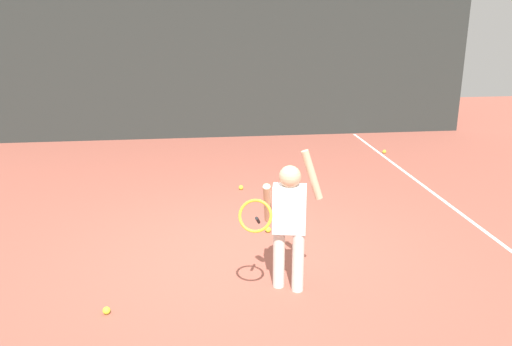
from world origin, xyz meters
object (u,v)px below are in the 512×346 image
Objects in this scene: tennis_player at (288,217)px; tennis_ball_2 at (107,310)px; tennis_ball_0 at (241,187)px; tennis_ball_1 at (268,230)px; tennis_ball_3 at (384,152)px.

tennis_ball_2 is at bearing -159.51° from tennis_player.
tennis_ball_0 is (-0.16, 2.92, -0.69)m from tennis_player.
tennis_ball_2 is (-1.46, -3.15, 0.00)m from tennis_ball_0.
tennis_ball_1 is (0.02, 1.33, -0.69)m from tennis_player.
tennis_player reaches higher than tennis_ball_3.
tennis_ball_0 is at bearing -148.46° from tennis_ball_3.
tennis_ball_1 is 2.26m from tennis_ball_2.
tennis_ball_2 is 6.50m from tennis_ball_3.
tennis_ball_0 is 1.00× the size of tennis_ball_2.
tennis_player is 1.50m from tennis_ball_1.
tennis_ball_1 is at bearing 101.58° from tennis_player.
tennis_ball_3 is at bearing 31.54° from tennis_ball_0.
tennis_ball_2 is at bearing -136.29° from tennis_ball_1.
tennis_ball_1 and tennis_ball_3 have the same top height.
tennis_ball_0 is at bearing 96.17° from tennis_ball_1.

